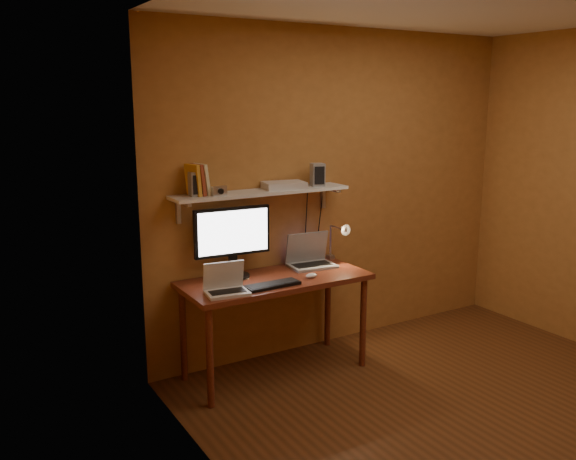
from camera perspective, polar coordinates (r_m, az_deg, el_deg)
room at (r=3.90m, az=18.71°, el=0.59°), size 3.44×3.24×2.64m
desk at (r=4.52m, az=-1.19°, el=-5.52°), size 1.40×0.60×0.75m
wall_shelf at (r=4.53m, az=-2.45°, el=3.52°), size 1.40×0.25×0.21m
monitor at (r=4.46m, az=-5.22°, el=-0.79°), size 0.58×0.26×0.52m
laptop at (r=4.80m, az=2.03°, el=-2.55°), size 0.38×0.29×0.26m
netbook at (r=4.16m, az=-5.86°, el=-5.11°), size 0.31×0.24×0.21m
keyboard at (r=4.29m, az=-1.46°, el=-5.16°), size 0.40×0.14×0.02m
mouse at (r=4.50m, az=2.20°, el=-4.28°), size 0.10×0.07×0.03m
desk_lamp at (r=4.89m, az=4.78°, el=-0.63°), size 0.09×0.23×0.38m
speaker_left at (r=4.30m, az=-8.58°, el=4.29°), size 0.10×0.10×0.17m
speaker_right at (r=4.75m, az=2.78°, el=5.19°), size 0.12×0.12×0.18m
books at (r=4.31m, az=-8.48°, el=4.67°), size 0.15×0.16×0.22m
shelf_camera at (r=4.30m, az=-6.45°, el=3.65°), size 0.12×0.06×0.07m
router at (r=4.62m, az=-0.39°, el=4.22°), size 0.34×0.26×0.05m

